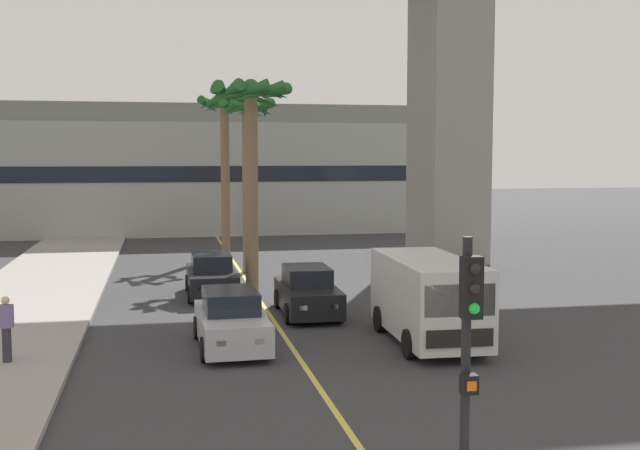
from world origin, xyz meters
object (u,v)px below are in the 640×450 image
object	(u,v)px
car_queue_second	(308,293)
palm_tree_far_median	(251,126)
delivery_van	(428,297)
pedestrian_near_crosswalk	(6,328)
car_queue_front	(212,277)
car_queue_third	(231,322)
palm_tree_mid_median	(225,134)
palm_tree_near_median	(247,131)
traffic_light_median_near	(468,358)

from	to	relation	value
car_queue_second	palm_tree_far_median	bearing A→B (deg)	110.07
delivery_van	pedestrian_near_crosswalk	distance (m)	10.92
car_queue_front	car_queue_third	xyz separation A→B (m)	(0.03, -7.97, 0.00)
car_queue_front	palm_tree_far_median	xyz separation A→B (m)	(1.48, -0.25, 5.49)
delivery_van	palm_tree_mid_median	xyz separation A→B (m)	(-3.90, 20.62, 4.98)
car_queue_front	delivery_van	xyz separation A→B (m)	(5.39, -8.47, 0.57)
car_queue_third	palm_tree_near_median	xyz separation A→B (m)	(1.93, 13.86, 5.49)
car_queue_front	delivery_van	distance (m)	10.06
car_queue_third	pedestrian_near_crosswalk	bearing A→B (deg)	-170.36
palm_tree_far_median	pedestrian_near_crosswalk	bearing A→B (deg)	-128.89
car_queue_third	palm_tree_mid_median	xyz separation A→B (m)	(1.46, 20.12, 5.55)
car_queue_third	delivery_van	distance (m)	5.42
car_queue_third	palm_tree_far_median	xyz separation A→B (m)	(1.45, 7.73, 5.49)
palm_tree_far_median	car_queue_third	bearing A→B (deg)	-100.64
palm_tree_near_median	palm_tree_far_median	size ratio (longest dim) A/B	0.98
car_queue_third	palm_tree_far_median	world-z (taller)	palm_tree_far_median
delivery_van	palm_tree_near_median	world-z (taller)	palm_tree_near_median
car_queue_front	traffic_light_median_near	distance (m)	20.22
pedestrian_near_crosswalk	palm_tree_near_median	bearing A→B (deg)	63.21
palm_tree_near_median	car_queue_front	bearing A→B (deg)	-108.42
palm_tree_far_median	pedestrian_near_crosswalk	xyz separation A→B (m)	(-6.99, -8.67, -5.22)
pedestrian_near_crosswalk	car_queue_third	bearing A→B (deg)	9.64
delivery_van	car_queue_front	bearing A→B (deg)	122.49
delivery_van	palm_tree_mid_median	world-z (taller)	palm_tree_mid_median
traffic_light_median_near	pedestrian_near_crosswalk	distance (m)	13.48
car_queue_front	traffic_light_median_near	size ratio (longest dim) A/B	0.98
car_queue_third	pedestrian_near_crosswalk	world-z (taller)	pedestrian_near_crosswalk
traffic_light_median_near	pedestrian_near_crosswalk	bearing A→B (deg)	123.67
palm_tree_far_median	delivery_van	bearing A→B (deg)	-64.54
car_queue_second	pedestrian_near_crosswalk	size ratio (longest dim) A/B	2.55
delivery_van	palm_tree_far_median	xyz separation A→B (m)	(-3.92, 8.23, 4.93)
car_queue_third	palm_tree_far_median	bearing A→B (deg)	79.36
car_queue_third	palm_tree_near_median	bearing A→B (deg)	82.06
car_queue_third	traffic_light_median_near	world-z (taller)	traffic_light_median_near
car_queue_front	palm_tree_mid_median	size ratio (longest dim) A/B	0.49
car_queue_third	delivery_van	xyz separation A→B (m)	(5.37, -0.50, 0.57)
car_queue_front	palm_tree_far_median	bearing A→B (deg)	-9.49
palm_tree_mid_median	palm_tree_near_median	bearing A→B (deg)	-85.72
traffic_light_median_near	car_queue_front	bearing A→B (deg)	95.41
car_queue_second	pedestrian_near_crosswalk	distance (m)	9.70
palm_tree_near_median	car_queue_third	bearing A→B (deg)	-97.94
palm_tree_mid_median	palm_tree_far_median	bearing A→B (deg)	-90.06
car_queue_front	delivery_van	world-z (taller)	delivery_van
palm_tree_far_median	traffic_light_median_near	bearing A→B (deg)	-88.79
traffic_light_median_near	palm_tree_near_median	bearing A→B (deg)	89.86
car_queue_front	pedestrian_near_crosswalk	xyz separation A→B (m)	(-5.51, -8.91, 0.28)
palm_tree_near_median	pedestrian_near_crosswalk	bearing A→B (deg)	-116.79
car_queue_front	palm_tree_near_median	distance (m)	8.28
car_queue_third	palm_tree_mid_median	bearing A→B (deg)	85.84
car_queue_second	delivery_van	size ratio (longest dim) A/B	0.78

